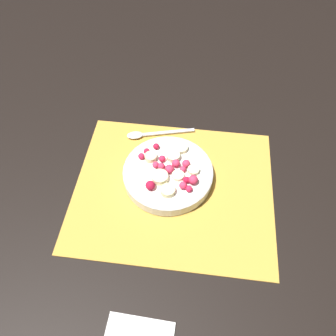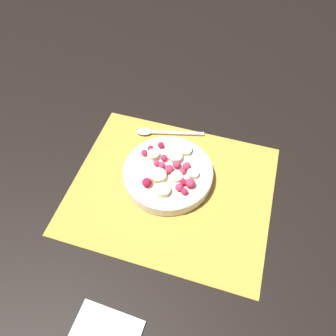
% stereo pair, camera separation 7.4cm
% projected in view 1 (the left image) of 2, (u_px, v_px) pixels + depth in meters
% --- Properties ---
extents(ground_plane, '(3.00, 3.00, 0.00)m').
position_uv_depth(ground_plane, '(174.00, 189.00, 0.76)').
color(ground_plane, black).
extents(placemat, '(0.45, 0.38, 0.01)m').
position_uv_depth(placemat, '(174.00, 188.00, 0.76)').
color(placemat, gold).
rests_on(placemat, ground_plane).
extents(fruit_bowl, '(0.21, 0.21, 0.05)m').
position_uv_depth(fruit_bowl, '(168.00, 173.00, 0.76)').
color(fruit_bowl, silver).
rests_on(fruit_bowl, placemat).
extents(spoon, '(0.17, 0.06, 0.01)m').
position_uv_depth(spoon, '(147.00, 134.00, 0.85)').
color(spoon, silver).
rests_on(spoon, placemat).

